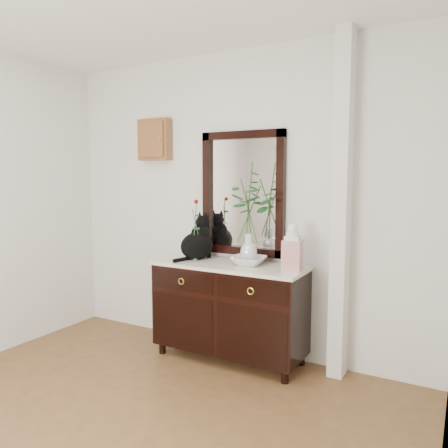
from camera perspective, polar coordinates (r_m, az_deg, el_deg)
The scene contains 10 objects.
wall_back at distance 3.96m, azimuth 1.21°, elevation 2.71°, with size 3.60×0.04×2.70m, color silver.
pilaster at distance 3.52m, azimuth 15.11°, elevation 2.07°, with size 0.12×0.20×2.70m, color silver.
sideboard at distance 3.85m, azimuth 0.74°, elevation -10.67°, with size 1.33×0.52×0.82m.
wall_mirror at distance 3.89m, azimuth 2.43°, elevation 3.98°, with size 0.80×0.06×1.10m.
key_cabinet at distance 4.40m, azimuth -9.03°, elevation 10.81°, with size 0.35×0.10×0.40m, color brown.
cat at distance 3.93m, azimuth -3.58°, elevation -1.70°, with size 0.28×0.35×0.40m, color black, non-canonical shape.
lotus_bowl at distance 3.69m, azimuth 3.24°, elevation -4.81°, with size 0.29×0.29×0.07m, color silver.
vase_branches at distance 3.64m, azimuth 3.28°, elevation 1.61°, with size 0.41×0.41×0.86m, color silver, non-canonical shape.
bud_vase_rose at distance 3.86m, azimuth -3.81°, elevation -0.72°, with size 0.07×0.07×0.55m, color #34693D, non-canonical shape.
ginger_jar at distance 3.47m, azimuth 8.92°, elevation -2.90°, with size 0.15×0.15×0.39m, color white, non-canonical shape.
Camera 1 is at (1.86, -1.51, 1.59)m, focal length 35.00 mm.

